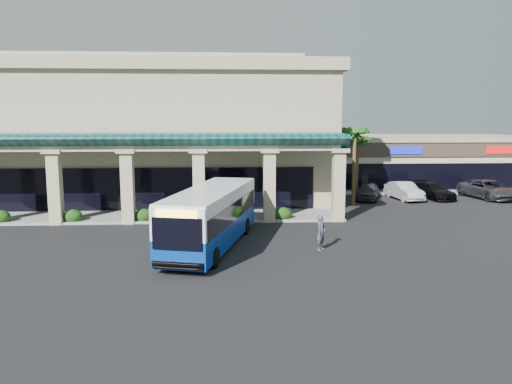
{
  "coord_description": "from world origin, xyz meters",
  "views": [
    {
      "loc": [
        -1.22,
        -26.47,
        6.63
      ],
      "look_at": [
        0.55,
        3.57,
        2.2
      ],
      "focal_mm": 35.0,
      "sensor_mm": 36.0,
      "label": 1
    }
  ],
  "objects": [
    {
      "name": "car_red",
      "position": [
        15.98,
        13.82,
        0.68
      ],
      "size": [
        2.83,
        4.97,
        1.36
      ],
      "primitive_type": "imported",
      "rotation": [
        0.0,
        0.0,
        0.21
      ],
      "color": "black",
      "rests_on": "ground"
    },
    {
      "name": "broadleaf_tree",
      "position": [
        7.5,
        19.0,
        2.41
      ],
      "size": [
        2.6,
        2.6,
        4.81
      ],
      "primitive_type": null,
      "color": "#17390D",
      "rests_on": "ground"
    },
    {
      "name": "palm_0",
      "position": [
        8.5,
        11.0,
        3.3
      ],
      "size": [
        2.4,
        2.4,
        6.6
      ],
      "primitive_type": null,
      "color": "#1D4A13",
      "rests_on": "ground"
    },
    {
      "name": "strip_mall",
      "position": [
        18.0,
        24.0,
        2.45
      ],
      "size": [
        22.5,
        12.5,
        4.9
      ],
      "primitive_type": null,
      "color": "beige",
      "rests_on": "ground"
    },
    {
      "name": "palm_1",
      "position": [
        9.5,
        14.0,
        2.9
      ],
      "size": [
        2.4,
        2.4,
        5.8
      ],
      "primitive_type": null,
      "color": "#1D4A13",
      "rests_on": "ground"
    },
    {
      "name": "pedestrian",
      "position": [
        3.54,
        -1.96,
        0.9
      ],
      "size": [
        0.74,
        0.78,
        1.79
      ],
      "primitive_type": "imported",
      "rotation": [
        0.0,
        0.0,
        0.92
      ],
      "color": "#43495B",
      "rests_on": "ground"
    },
    {
      "name": "arcade",
      "position": [
        -8.0,
        6.8,
        2.85
      ],
      "size": [
        30.0,
        6.2,
        5.7
      ],
      "primitive_type": null,
      "color": "#0A3D3E",
      "rests_on": "ground"
    },
    {
      "name": "car_silver",
      "position": [
        10.4,
        13.59,
        0.71
      ],
      "size": [
        3.06,
        4.51,
        1.43
      ],
      "primitive_type": "imported",
      "rotation": [
        0.0,
        0.0,
        -0.36
      ],
      "color": "#32373D",
      "rests_on": "ground"
    },
    {
      "name": "main_building",
      "position": [
        -8.0,
        16.0,
        5.67
      ],
      "size": [
        30.8,
        14.8,
        11.35
      ],
      "primitive_type": null,
      "color": "tan",
      "rests_on": "ground"
    },
    {
      "name": "car_white",
      "position": [
        13.37,
        13.45,
        0.73
      ],
      "size": [
        2.15,
        4.62,
        1.47
      ],
      "primitive_type": "imported",
      "rotation": [
        0.0,
        0.0,
        0.14
      ],
      "color": "silver",
      "rests_on": "ground"
    },
    {
      "name": "transit_bus",
      "position": [
        -2.03,
        -1.0,
        1.52
      ],
      "size": [
        5.17,
        11.2,
        3.05
      ],
      "primitive_type": null,
      "rotation": [
        0.0,
        0.0,
        -0.25
      ],
      "color": "#07379B",
      "rests_on": "ground"
    },
    {
      "name": "ground",
      "position": [
        0.0,
        0.0,
        0.0
      ],
      "size": [
        110.0,
        110.0,
        0.0
      ],
      "primitive_type": "plane",
      "color": "black"
    },
    {
      "name": "car_gray",
      "position": [
        20.61,
        13.61,
        0.78
      ],
      "size": [
        3.53,
        5.97,
        1.56
      ],
      "primitive_type": "imported",
      "rotation": [
        0.0,
        0.0,
        0.18
      ],
      "color": "#31333A",
      "rests_on": "ground"
    }
  ]
}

